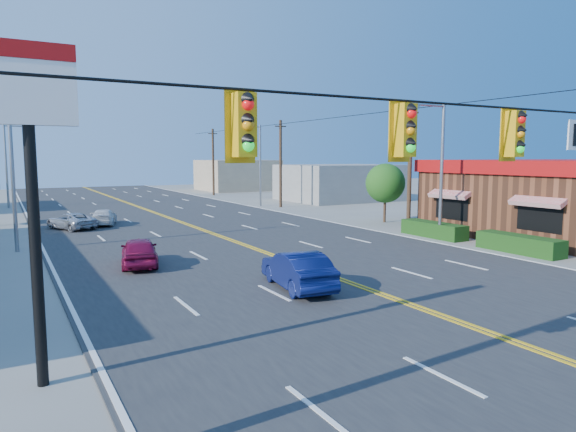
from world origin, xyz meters
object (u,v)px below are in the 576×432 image
car_silver (71,222)px  car_magenta (139,253)px  signal_span (543,158)px  kfc (565,196)px  car_white (104,218)px  car_blue (297,271)px  pizza_hut_sign (29,143)px

car_silver → car_magenta: bearing=71.0°
signal_span → car_silver: size_ratio=6.16×
kfc → car_white: (-25.17, 18.32, -1.82)m
signal_span → kfc: signal_span is taller
car_blue → car_magenta: bearing=-50.2°
car_white → car_silver: car_white is taller
car_magenta → car_blue: 8.01m
pizza_hut_sign → car_silver: pizza_hut_sign is taller
car_magenta → car_silver: size_ratio=0.97×
signal_span → kfc: size_ratio=1.49×
car_magenta → car_blue: size_ratio=0.90×
car_white → kfc: bearing=159.1°
car_magenta → car_white: (1.06, 15.27, -0.10)m
pizza_hut_sign → car_white: bearing=77.7°
signal_span → pizza_hut_sign: 11.60m
kfc → car_silver: kfc is taller
kfc → car_magenta: 26.47m
pizza_hut_sign → car_blue: 10.77m
signal_span → pizza_hut_sign: (-10.88, 4.00, 0.30)m
kfc → car_blue: bearing=-170.3°
kfc → pizza_hut_sign: (-30.90, -8.00, 2.80)m
kfc → car_silver: bearing=148.1°
car_blue → kfc: bearing=-161.9°
signal_span → car_magenta: 16.82m
signal_span → car_blue: (-2.04, 8.21, -4.19)m
pizza_hut_sign → car_silver: (3.43, 25.10, -4.63)m
car_blue → car_silver: (-5.41, 20.89, -0.15)m
signal_span → pizza_hut_sign: signal_span is taller
car_white → car_silver: 2.60m
pizza_hut_sign → car_white: pizza_hut_sign is taller
pizza_hut_sign → car_magenta: size_ratio=1.79×
signal_span → car_blue: 9.44m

